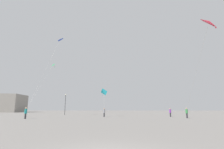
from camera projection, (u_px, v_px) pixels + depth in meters
person_in_grey at (104, 112)px, 34.29m from camera, size 0.37×0.37×1.71m
person_in_green at (187, 112)px, 29.66m from camera, size 0.39×0.39×1.77m
person_in_teal at (26, 112)px, 27.64m from camera, size 0.40×0.40×1.83m
person_in_purple at (170, 112)px, 34.51m from camera, size 0.37×0.37×1.70m
kite_cyan_delta at (104, 92)px, 36.02m from camera, size 1.55×1.87×4.29m
kite_crimson_diamond at (208, 24)px, 13.43m from camera, size 6.14×19.03×7.44m
kite_emerald_diamond at (53, 65)px, 42.28m from camera, size 1.58×13.61×11.46m
kite_cobalt_diamond at (60, 40)px, 33.20m from camera, size 4.67×3.80×13.93m
lamppost_west at (65, 101)px, 45.54m from camera, size 0.36×0.36×5.46m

